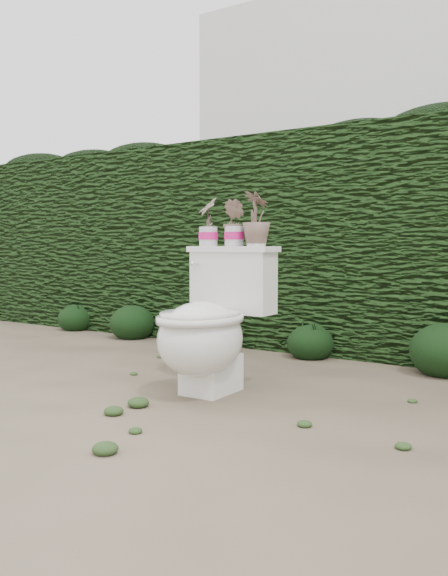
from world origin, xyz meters
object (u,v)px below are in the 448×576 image
Objects in this scene: toilet at (209,327)px; potted_plant_center at (234,224)px; potted_plant_left at (208,223)px; potted_plant_right at (256,220)px.

potted_plant_center is at bearing 88.34° from toilet.
potted_plant_left is at bearing 124.50° from toilet.
potted_plant_right is at bearing 20.80° from potted_plant_center.
potted_plant_right is (0.14, 0.01, 0.02)m from potted_plant_center.
potted_plant_center reaches higher than toilet.
toilet is 3.21× the size of potted_plant_center.
potted_plant_right reaches higher than potted_plant_center.
potted_plant_right is (0.14, 0.25, 0.56)m from toilet.
toilet is 0.62m from potted_plant_left.
potted_plant_center is 0.14m from potted_plant_right.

